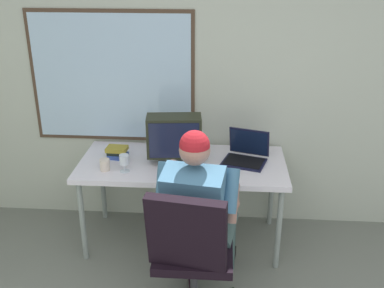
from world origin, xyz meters
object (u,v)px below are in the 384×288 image
book_stack (117,152)px  coffee_mug (105,165)px  desk (183,168)px  crt_monitor (174,137)px  office_chair (191,246)px  wine_glass (124,161)px  laptop (246,153)px  person_seated (199,209)px

book_stack → coffee_mug: book_stack is taller
desk → crt_monitor: 0.28m
crt_monitor → office_chair: bearing=-77.2°
wine_glass → book_stack: bearing=114.5°
coffee_mug → book_stack: bearing=80.0°
desk → office_chair: (0.13, -0.86, -0.12)m
office_chair → book_stack: 1.14m
crt_monitor → book_stack: 0.50m
desk → crt_monitor: size_ratio=3.74×
wine_glass → coffee_mug: (-0.15, 0.01, -0.04)m
office_chair → book_stack: size_ratio=5.71×
desk → crt_monitor: (-0.06, -0.01, 0.27)m
laptop → book_stack: bearing=-178.7°
laptop → coffee_mug: (-1.07, -0.26, -0.02)m
office_chair → coffee_mug: 0.99m
office_chair → book_stack: bearing=126.0°
desk → laptop: laptop is taller
laptop → wine_glass: size_ratio=2.90×
crt_monitor → book_stack: crt_monitor is taller
crt_monitor → coffee_mug: bearing=-160.8°
crt_monitor → laptop: size_ratio=1.11×
laptop → crt_monitor: bearing=-171.8°
wine_glass → book_stack: size_ratio=0.79×
office_chair → laptop: (0.37, 0.93, 0.24)m
desk → wine_glass: wine_glass is taller
office_chair → desk: bearing=98.7°
office_chair → wine_glass: office_chair is taller
person_seated → coffee_mug: bearing=150.1°
person_seated → laptop: size_ratio=3.26×
person_seated → crt_monitor: bearing=110.7°
desk → person_seated: person_seated is taller
desk → coffee_mug: coffee_mug is taller
person_seated → laptop: person_seated is taller
laptop → coffee_mug: bearing=-166.4°
wine_glass → laptop: bearing=16.3°
crt_monitor → wine_glass: crt_monitor is taller
crt_monitor → laptop: bearing=8.2°
laptop → book_stack: laptop is taller
desk → laptop: 0.52m
person_seated → wine_glass: bearing=144.7°
person_seated → wine_glass: person_seated is taller
desk → person_seated: (0.16, -0.61, -0.00)m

